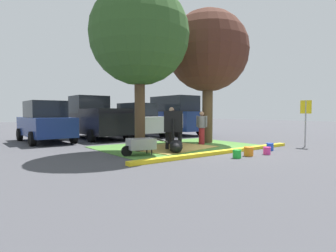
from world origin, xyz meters
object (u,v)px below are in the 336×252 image
bucket_pink (267,150)px  hatchback_white (137,120)px  sedan_blue (45,122)px  suv_dark_grey (174,115)px  person_visitor_near (202,127)px  bucket_green (237,154)px  calf_lying (176,146)px  parking_sign (306,114)px  pickup_truck_maroon (95,119)px  shade_tree_right (208,52)px  wheelbarrow (140,144)px  bucket_blue (270,147)px  cow_holstein (174,121)px  shade_tree_left (139,36)px  person_handler (172,124)px  bucket_orange (249,151)px

bucket_pink → hatchback_white: size_ratio=0.06×
sedan_blue → suv_dark_grey: size_ratio=0.96×
person_visitor_near → sedan_blue: 7.68m
bucket_green → sedan_blue: bearing=112.3°
bucket_green → bucket_pink: 1.45m
calf_lying → parking_sign: parking_sign is taller
pickup_truck_maroon → shade_tree_right: bearing=-58.6°
parking_sign → hatchback_white: 9.28m
calf_lying → pickup_truck_maroon: bearing=90.7°
wheelbarrow → shade_tree_right: bearing=17.4°
person_visitor_near → bucket_green: person_visitor_near is taller
shade_tree_right → hatchback_white: bearing=99.2°
calf_lying → bucket_blue: size_ratio=4.24×
cow_holstein → bucket_green: 3.56m
shade_tree_right → wheelbarrow: size_ratio=3.89×
calf_lying → sedan_blue: (-2.84, 6.76, 0.75)m
shade_tree_left → pickup_truck_maroon: shade_tree_left is taller
person_handler → sedan_blue: (-4.61, 4.23, 0.06)m
person_handler → wheelbarrow: (-3.17, -2.34, -0.54)m
wheelbarrow → pickup_truck_maroon: bearing=79.4°
shade_tree_left → bucket_pink: size_ratio=23.04×
shade_tree_right → wheelbarrow: shade_tree_right is taller
calf_lying → bucket_pink: calf_lying is taller
person_visitor_near → hatchback_white: (-0.01, 5.60, 0.18)m
person_handler → bucket_orange: bearing=-93.9°
shade_tree_right → bucket_orange: bearing=-115.9°
pickup_truck_maroon → bucket_pink: bearing=-76.0°
shade_tree_right → wheelbarrow: bearing=-162.6°
bucket_green → shade_tree_right: bearing=56.8°
shade_tree_right → hatchback_white: (-0.83, 5.14, -3.36)m
bucket_blue → bucket_orange: bearing=-169.4°
person_visitor_near → shade_tree_right: bearing=29.3°
bucket_orange → sedan_blue: (-4.30, 8.83, 0.82)m
bucket_blue → pickup_truck_maroon: pickup_truck_maroon is taller
wheelbarrow → bucket_orange: 3.65m
bucket_pink → bucket_blue: 1.11m
bucket_blue → suv_dark_grey: suv_dark_grey is taller
shade_tree_left → sedan_blue: bearing=109.2°
person_visitor_near → bucket_orange: (-0.98, -3.26, -0.64)m
calf_lying → bucket_orange: bearing=-54.7°
bucket_pink → pickup_truck_maroon: pickup_truck_maroon is taller
bucket_orange → bucket_pink: 0.81m
shade_tree_left → suv_dark_grey: (6.02, 5.48, -3.02)m
bucket_blue → suv_dark_grey: bearing=77.0°
parking_sign → bucket_orange: (-4.04, -0.11, -1.23)m
wheelbarrow → bucket_green: wheelbarrow is taller
shade_tree_left → hatchback_white: shade_tree_left is taller
shade_tree_right → sedan_blue: bearing=140.1°
bucket_pink → shade_tree_right: bearing=75.3°
person_handler → bucket_pink: (0.47, -4.78, -0.78)m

